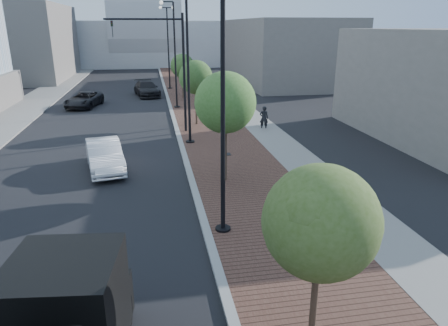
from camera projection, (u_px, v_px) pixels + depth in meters
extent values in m
cube|color=#4C2D23|center=(200.00, 96.00, 43.39)|extent=(7.00, 140.00, 0.12)
cube|color=slate|center=(225.00, 95.00, 43.84)|extent=(2.40, 140.00, 0.13)
cube|color=gray|center=(167.00, 97.00, 42.79)|extent=(0.30, 140.00, 0.14)
cube|color=slate|center=(36.00, 101.00, 40.61)|extent=(4.00, 140.00, 0.12)
cube|color=black|center=(67.00, 309.00, 8.62)|extent=(2.48, 2.56, 2.31)
cube|color=black|center=(89.00, 295.00, 10.28)|extent=(2.17, 0.70, 1.16)
cylinder|color=black|center=(46.00, 318.00, 9.84)|extent=(0.38, 1.00, 0.98)
cylinder|color=silver|center=(46.00, 318.00, 9.84)|extent=(0.36, 0.57, 0.53)
cylinder|color=black|center=(124.00, 315.00, 9.95)|extent=(0.38, 1.00, 0.98)
cylinder|color=silver|center=(124.00, 315.00, 9.95)|extent=(0.36, 0.57, 0.53)
imported|color=silver|center=(105.00, 155.00, 21.22)|extent=(2.51, 4.97, 1.56)
imported|color=black|center=(84.00, 100.00, 37.72)|extent=(3.41, 5.43, 1.40)
imported|color=black|center=(147.00, 89.00, 43.70)|extent=(3.11, 5.73, 1.57)
imported|color=black|center=(264.00, 118.00, 29.37)|extent=(0.70, 0.53, 1.74)
cylinder|color=black|center=(223.00, 230.00, 14.92)|extent=(0.56, 0.56, 0.20)
cylinder|color=black|center=(223.00, 108.00, 13.47)|extent=(0.16, 0.16, 9.00)
cylinder|color=black|center=(190.00, 142.00, 26.10)|extent=(0.56, 0.56, 0.20)
cylinder|color=black|center=(188.00, 71.00, 24.66)|extent=(0.16, 0.16, 9.00)
cylinder|color=black|center=(177.00, 107.00, 37.29)|extent=(0.56, 0.56, 0.20)
cylinder|color=black|center=(175.00, 57.00, 35.84)|extent=(0.16, 0.16, 9.00)
cylinder|color=black|center=(167.00, 2.00, 34.32)|extent=(1.00, 0.10, 0.10)
sphere|color=silver|center=(161.00, 2.00, 34.26)|extent=(0.32, 0.32, 0.32)
cylinder|color=black|center=(170.00, 88.00, 48.48)|extent=(0.56, 0.56, 0.20)
cylinder|color=black|center=(168.00, 49.00, 47.03)|extent=(0.16, 0.16, 9.00)
cylinder|color=black|center=(167.00, 8.00, 45.59)|extent=(1.40, 0.10, 0.10)
sphere|color=silver|center=(160.00, 8.00, 45.47)|extent=(0.32, 0.32, 0.32)
sphere|color=silver|center=(173.00, 8.00, 45.71)|extent=(0.32, 0.32, 0.32)
cylinder|color=black|center=(184.00, 75.00, 27.65)|extent=(0.18, 0.18, 8.00)
cylinder|color=black|center=(144.00, 19.00, 26.08)|extent=(5.00, 0.12, 0.12)
imported|color=black|center=(112.00, 29.00, 25.93)|extent=(0.16, 0.20, 1.00)
cylinder|color=#382619|center=(315.00, 294.00, 9.03)|extent=(0.16, 0.16, 3.11)
sphere|color=#3B521C|center=(321.00, 222.00, 8.46)|extent=(2.48, 2.48, 2.48)
sphere|color=#3B521C|center=(332.00, 224.00, 8.88)|extent=(1.73, 1.73, 1.73)
sphere|color=#3B521C|center=(314.00, 216.00, 8.03)|extent=(1.49, 1.49, 1.49)
cylinder|color=#382619|center=(225.00, 146.00, 19.20)|extent=(0.16, 0.16, 3.62)
sphere|color=#386522|center=(225.00, 103.00, 18.54)|extent=(2.83, 2.83, 2.83)
sphere|color=#386522|center=(233.00, 107.00, 18.97)|extent=(1.98, 1.98, 1.98)
sphere|color=#386522|center=(220.00, 96.00, 18.09)|extent=(1.70, 1.70, 1.70)
cylinder|color=#382619|center=(196.00, 103.00, 30.43)|extent=(0.16, 0.16, 3.37)
sphere|color=#2D521C|center=(196.00, 77.00, 29.81)|extent=(2.49, 2.49, 2.49)
sphere|color=#2D521C|center=(201.00, 80.00, 30.23)|extent=(1.74, 1.74, 1.74)
sphere|color=#2D521C|center=(192.00, 73.00, 29.37)|extent=(1.49, 1.49, 1.49)
cylinder|color=#382619|center=(183.00, 84.00, 41.65)|extent=(0.16, 0.16, 3.14)
sphere|color=#2C501B|center=(182.00, 66.00, 41.08)|extent=(2.39, 2.39, 2.39)
sphere|color=#2C501B|center=(186.00, 68.00, 41.50)|extent=(1.67, 1.67, 1.67)
sphere|color=#2C501B|center=(179.00, 63.00, 40.65)|extent=(1.43, 1.43, 1.43)
cube|color=#A4A9AE|center=(146.00, 42.00, 83.15)|extent=(50.00, 28.00, 8.00)
cube|color=slate|center=(14.00, 42.00, 56.49)|extent=(14.00, 20.00, 10.00)
cube|color=#65605B|center=(285.00, 51.00, 53.55)|extent=(12.00, 22.00, 8.00)
cube|color=black|center=(288.00, 253.00, 13.35)|extent=(0.50, 0.50, 0.02)
cube|color=black|center=(226.00, 154.00, 23.60)|extent=(0.50, 0.50, 0.02)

